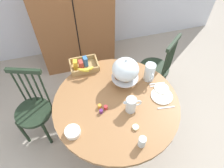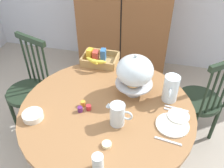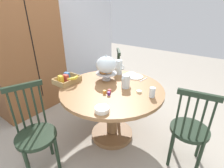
{
  "view_description": "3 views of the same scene",
  "coord_description": "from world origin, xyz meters",
  "px_view_note": "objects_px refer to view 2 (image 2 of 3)",
  "views": [
    {
      "loc": [
        -0.49,
        -1.16,
        2.33
      ],
      "look_at": [
        -0.14,
        0.07,
        0.84
      ],
      "focal_mm": 31.49,
      "sensor_mm": 36.0,
      "label": 1
    },
    {
      "loc": [
        0.19,
        -1.27,
        1.93
      ],
      "look_at": [
        -0.14,
        0.07,
        0.84
      ],
      "focal_mm": 38.1,
      "sensor_mm": 36.0,
      "label": 2
    },
    {
      "loc": [
        -1.62,
        -1.16,
        1.65
      ],
      "look_at": [
        -0.14,
        -0.08,
        0.79
      ],
      "focal_mm": 27.01,
      "sensor_mm": 36.0,
      "label": 3
    }
  ],
  "objects_px": {
    "cereal_basket": "(99,59)",
    "drinking_glass": "(98,163)",
    "cereal_bowl": "(33,116)",
    "china_plate_small": "(178,116)",
    "dining_table": "(107,126)",
    "milk_pitcher": "(171,89)",
    "windsor_chair_facing_door": "(201,102)",
    "orange_juice_pitcher": "(118,115)",
    "wooden_armoire": "(126,0)",
    "china_plate_large": "(172,125)",
    "butter_dish": "(107,144)",
    "windsor_chair_near_window": "(30,91)",
    "pastry_stand_with_dome": "(135,72)"
  },
  "relations": [
    {
      "from": "china_plate_large",
      "to": "drinking_glass",
      "type": "height_order",
      "value": "drinking_glass"
    },
    {
      "from": "cereal_basket",
      "to": "china_plate_small",
      "type": "bearing_deg",
      "value": -36.17
    },
    {
      "from": "windsor_chair_facing_door",
      "to": "cereal_bowl",
      "type": "xyz_separation_m",
      "value": [
        -1.2,
        -0.79,
        0.31
      ]
    },
    {
      "from": "windsor_chair_near_window",
      "to": "cereal_basket",
      "type": "bearing_deg",
      "value": 18.61
    },
    {
      "from": "china_plate_small",
      "to": "drinking_glass",
      "type": "height_order",
      "value": "drinking_glass"
    },
    {
      "from": "orange_juice_pitcher",
      "to": "butter_dish",
      "type": "height_order",
      "value": "orange_juice_pitcher"
    },
    {
      "from": "windsor_chair_near_window",
      "to": "drinking_glass",
      "type": "height_order",
      "value": "windsor_chair_near_window"
    },
    {
      "from": "windsor_chair_near_window",
      "to": "china_plate_small",
      "type": "xyz_separation_m",
      "value": [
        1.36,
        -0.31,
        0.3
      ]
    },
    {
      "from": "wooden_armoire",
      "to": "windsor_chair_facing_door",
      "type": "relative_size",
      "value": 2.01
    },
    {
      "from": "cereal_basket",
      "to": "drinking_glass",
      "type": "height_order",
      "value": "cereal_basket"
    },
    {
      "from": "windsor_chair_near_window",
      "to": "windsor_chair_facing_door",
      "type": "distance_m",
      "value": 1.62
    },
    {
      "from": "china_plate_large",
      "to": "drinking_glass",
      "type": "distance_m",
      "value": 0.57
    },
    {
      "from": "orange_juice_pitcher",
      "to": "cereal_bowl",
      "type": "xyz_separation_m",
      "value": [
        -0.57,
        -0.09,
        -0.05
      ]
    },
    {
      "from": "cereal_basket",
      "to": "cereal_bowl",
      "type": "relative_size",
      "value": 2.26
    },
    {
      "from": "butter_dish",
      "to": "milk_pitcher",
      "type": "bearing_deg",
      "value": 56.85
    },
    {
      "from": "windsor_chair_facing_door",
      "to": "butter_dish",
      "type": "relative_size",
      "value": 16.25
    },
    {
      "from": "dining_table",
      "to": "milk_pitcher",
      "type": "relative_size",
      "value": 6.11
    },
    {
      "from": "windsor_chair_facing_door",
      "to": "pastry_stand_with_dome",
      "type": "bearing_deg",
      "value": -148.14
    },
    {
      "from": "orange_juice_pitcher",
      "to": "butter_dish",
      "type": "relative_size",
      "value": 3.04
    },
    {
      "from": "wooden_armoire",
      "to": "milk_pitcher",
      "type": "relative_size",
      "value": 9.54
    },
    {
      "from": "orange_juice_pitcher",
      "to": "china_plate_large",
      "type": "height_order",
      "value": "orange_juice_pitcher"
    },
    {
      "from": "pastry_stand_with_dome",
      "to": "milk_pitcher",
      "type": "relative_size",
      "value": 1.67
    },
    {
      "from": "dining_table",
      "to": "cereal_bowl",
      "type": "distance_m",
      "value": 0.56
    },
    {
      "from": "dining_table",
      "to": "butter_dish",
      "type": "bearing_deg",
      "value": -75.36
    },
    {
      "from": "wooden_armoire",
      "to": "orange_juice_pitcher",
      "type": "height_order",
      "value": "wooden_armoire"
    },
    {
      "from": "cereal_basket",
      "to": "butter_dish",
      "type": "distance_m",
      "value": 0.93
    },
    {
      "from": "windsor_chair_facing_door",
      "to": "orange_juice_pitcher",
      "type": "xyz_separation_m",
      "value": [
        -0.63,
        -0.69,
        0.36
      ]
    },
    {
      "from": "dining_table",
      "to": "drinking_glass",
      "type": "distance_m",
      "value": 0.55
    },
    {
      "from": "windsor_chair_near_window",
      "to": "cereal_bowl",
      "type": "relative_size",
      "value": 6.96
    },
    {
      "from": "milk_pitcher",
      "to": "butter_dish",
      "type": "height_order",
      "value": "milk_pitcher"
    },
    {
      "from": "wooden_armoire",
      "to": "drinking_glass",
      "type": "height_order",
      "value": "wooden_armoire"
    },
    {
      "from": "dining_table",
      "to": "pastry_stand_with_dome",
      "type": "bearing_deg",
      "value": 53.25
    },
    {
      "from": "cereal_bowl",
      "to": "cereal_basket",
      "type": "bearing_deg",
      "value": 72.87
    },
    {
      "from": "cereal_bowl",
      "to": "butter_dish",
      "type": "distance_m",
      "value": 0.56
    },
    {
      "from": "milk_pitcher",
      "to": "orange_juice_pitcher",
      "type": "bearing_deg",
      "value": -134.44
    },
    {
      "from": "china_plate_small",
      "to": "dining_table",
      "type": "bearing_deg",
      "value": -177.64
    },
    {
      "from": "windsor_chair_near_window",
      "to": "butter_dish",
      "type": "relative_size",
      "value": 16.25
    },
    {
      "from": "windsor_chair_near_window",
      "to": "dining_table",
      "type": "bearing_deg",
      "value": -21.01
    },
    {
      "from": "wooden_armoire",
      "to": "windsor_chair_facing_door",
      "type": "distance_m",
      "value": 1.46
    },
    {
      "from": "cereal_bowl",
      "to": "china_plate_small",
      "type": "bearing_deg",
      "value": 14.14
    },
    {
      "from": "cereal_basket",
      "to": "windsor_chair_facing_door",
      "type": "bearing_deg",
      "value": 1.1
    },
    {
      "from": "wooden_armoire",
      "to": "china_plate_small",
      "type": "bearing_deg",
      "value": -66.41
    },
    {
      "from": "orange_juice_pitcher",
      "to": "china_plate_small",
      "type": "xyz_separation_m",
      "value": [
        0.39,
        0.15,
        -0.06
      ]
    },
    {
      "from": "dining_table",
      "to": "milk_pitcher",
      "type": "height_order",
      "value": "milk_pitcher"
    },
    {
      "from": "drinking_glass",
      "to": "cereal_basket",
      "type": "bearing_deg",
      "value": 106.31
    },
    {
      "from": "china_plate_large",
      "to": "butter_dish",
      "type": "relative_size",
      "value": 3.67
    },
    {
      "from": "wooden_armoire",
      "to": "windsor_chair_near_window",
      "type": "distance_m",
      "value": 1.52
    },
    {
      "from": "cereal_basket",
      "to": "drinking_glass",
      "type": "bearing_deg",
      "value": -73.69
    },
    {
      "from": "pastry_stand_with_dome",
      "to": "butter_dish",
      "type": "bearing_deg",
      "value": -97.53
    },
    {
      "from": "windsor_chair_near_window",
      "to": "drinking_glass",
      "type": "bearing_deg",
      "value": -40.85
    }
  ]
}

